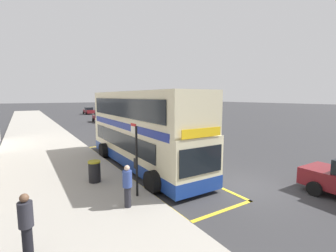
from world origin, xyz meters
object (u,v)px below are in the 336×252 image
(parked_car_maroon_kerbside, at_px, (101,117))
(pedestrian_waiting_near_sign, at_px, (26,223))
(bus_stop_sign, at_px, (136,155))
(parked_car_maroon_distant, at_px, (89,111))
(litter_bin, at_px, (95,171))
(pedestrian_further_back, at_px, (127,185))
(double_decker_bus, at_px, (141,132))

(parked_car_maroon_kerbside, bearing_deg, pedestrian_waiting_near_sign, -107.89)
(bus_stop_sign, relative_size, parked_car_maroon_distant, 0.69)
(parked_car_maroon_distant, relative_size, litter_bin, 4.19)
(pedestrian_further_back, bearing_deg, bus_stop_sign, 47.92)
(double_decker_bus, xyz_separation_m, pedestrian_further_back, (-2.84, -4.78, -1.09))
(double_decker_bus, xyz_separation_m, bus_stop_sign, (-2.15, -4.02, -0.24))
(double_decker_bus, height_order, bus_stop_sign, double_decker_bus)
(double_decker_bus, height_order, parked_car_maroon_kerbside, double_decker_bus)
(bus_stop_sign, xyz_separation_m, pedestrian_further_back, (-0.69, -0.76, -0.85))
(pedestrian_waiting_near_sign, bearing_deg, parked_car_maroon_kerbside, 70.75)
(bus_stop_sign, xyz_separation_m, litter_bin, (-1.03, 2.43, -1.18))
(double_decker_bus, relative_size, parked_car_maroon_kerbside, 2.61)
(parked_car_maroon_kerbside, distance_m, parked_car_maroon_distant, 18.75)
(parked_car_maroon_kerbside, height_order, parked_car_maroon_distant, same)
(pedestrian_further_back, xyz_separation_m, litter_bin, (-0.34, 3.20, -0.33))
(bus_stop_sign, height_order, parked_car_maroon_kerbside, bus_stop_sign)
(pedestrian_further_back, bearing_deg, pedestrian_waiting_near_sign, -159.17)
(parked_car_maroon_distant, bearing_deg, pedestrian_waiting_near_sign, -105.34)
(bus_stop_sign, height_order, pedestrian_further_back, bus_stop_sign)
(pedestrian_waiting_near_sign, bearing_deg, litter_bin, 57.48)
(parked_car_maroon_kerbside, bearing_deg, pedestrian_further_back, -103.17)
(parked_car_maroon_distant, height_order, litter_bin, parked_car_maroon_distant)
(bus_stop_sign, height_order, litter_bin, bus_stop_sign)
(pedestrian_further_back, bearing_deg, litter_bin, 96.01)
(bus_stop_sign, bearing_deg, pedestrian_waiting_near_sign, -152.91)
(bus_stop_sign, relative_size, pedestrian_further_back, 1.87)
(pedestrian_waiting_near_sign, bearing_deg, parked_car_maroon_distant, 74.90)
(bus_stop_sign, relative_size, litter_bin, 2.91)
(pedestrian_waiting_near_sign, bearing_deg, double_decker_bus, 44.98)
(parked_car_maroon_distant, bearing_deg, litter_bin, -103.43)
(double_decker_bus, distance_m, parked_car_maroon_kerbside, 25.89)
(bus_stop_sign, relative_size, parked_car_maroon_kerbside, 0.69)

